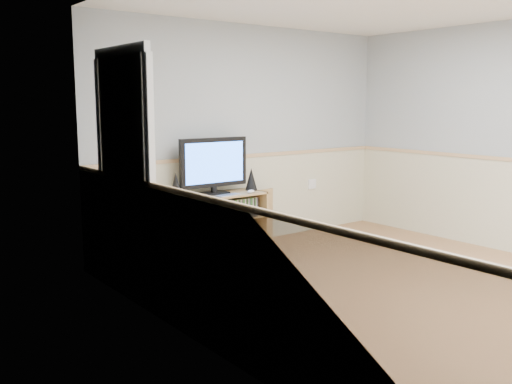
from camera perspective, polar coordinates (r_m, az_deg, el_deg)
room at (r=5.03m, az=13.30°, el=3.96°), size 4.04×4.54×2.54m
media_cabinet at (r=6.24m, az=-4.19°, el=-3.08°), size 1.71×0.41×0.65m
monitor at (r=6.14m, az=-4.25°, el=2.82°), size 0.83×0.18×0.61m
speaker_left at (r=5.89m, az=-8.03°, el=0.61°), size 0.15×0.15×0.27m
speaker_right at (r=6.42m, az=-0.48°, el=1.30°), size 0.14×0.14×0.25m
keyboard at (r=6.06m, az=-2.80°, el=-0.32°), size 0.29×0.14×0.01m
mouse at (r=6.23m, az=-0.50°, el=0.06°), size 0.11×0.09×0.04m
av_components at (r=6.07m, az=-6.27°, el=-4.56°), size 0.52×0.33×0.47m
game_consoles at (r=6.41m, az=-1.72°, el=-5.15°), size 0.46×0.30×0.11m
game_cases at (r=6.32m, az=-1.62°, el=-1.50°), size 0.41×0.13×0.19m
wall_outlet at (r=7.30m, az=5.60°, el=0.80°), size 0.12×0.03×0.12m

